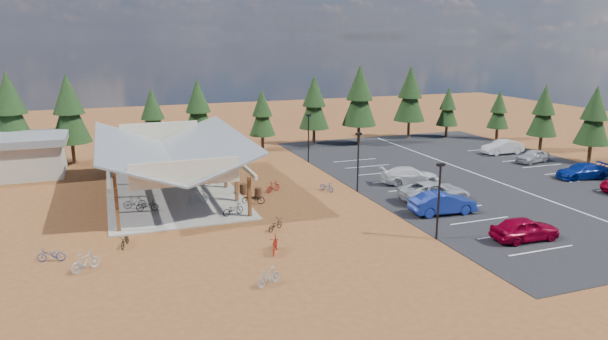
# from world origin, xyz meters

# --- Properties ---
(ground) EXTENTS (140.00, 140.00, 0.00)m
(ground) POSITION_xyz_m (0.00, 0.00, 0.00)
(ground) COLOR brown
(ground) RESTS_ON ground
(asphalt_lot) EXTENTS (27.00, 44.00, 0.04)m
(asphalt_lot) POSITION_xyz_m (18.50, 3.00, 0.02)
(asphalt_lot) COLOR black
(asphalt_lot) RESTS_ON ground
(concrete_pad) EXTENTS (10.60, 18.60, 0.10)m
(concrete_pad) POSITION_xyz_m (-10.00, 7.00, 0.05)
(concrete_pad) COLOR gray
(concrete_pad) RESTS_ON ground
(bike_pavilion) EXTENTS (11.65, 19.40, 4.97)m
(bike_pavilion) POSITION_xyz_m (-10.00, 7.00, 3.82)
(bike_pavilion) COLOR brown
(bike_pavilion) RESTS_ON concrete_pad
(outbuilding) EXTENTS (11.00, 7.00, 3.90)m
(outbuilding) POSITION_xyz_m (-24.00, 18.00, 2.03)
(outbuilding) COLOR #ADA593
(outbuilding) RESTS_ON ground
(lamp_post_0) EXTENTS (0.50, 0.25, 5.14)m
(lamp_post_0) POSITION_xyz_m (5.00, -10.00, 2.98)
(lamp_post_0) COLOR black
(lamp_post_0) RESTS_ON ground
(lamp_post_1) EXTENTS (0.50, 0.25, 5.14)m
(lamp_post_1) POSITION_xyz_m (5.00, 2.00, 2.98)
(lamp_post_1) COLOR black
(lamp_post_1) RESTS_ON ground
(lamp_post_2) EXTENTS (0.50, 0.25, 5.14)m
(lamp_post_2) POSITION_xyz_m (5.00, 14.00, 2.98)
(lamp_post_2) COLOR black
(lamp_post_2) RESTS_ON ground
(trash_bin_0) EXTENTS (0.60, 0.60, 0.90)m
(trash_bin_0) POSITION_xyz_m (-3.55, 3.01, 0.45)
(trash_bin_0) COLOR #3E2516
(trash_bin_0) RESTS_ON ground
(trash_bin_1) EXTENTS (0.60, 0.60, 0.90)m
(trash_bin_1) POSITION_xyz_m (-4.39, 4.66, 0.45)
(trash_bin_1) COLOR #3E2516
(trash_bin_1) RESTS_ON ground
(pine_0) EXTENTS (4.19, 4.19, 9.76)m
(pine_0) POSITION_xyz_m (-23.79, 22.32, 5.96)
(pine_0) COLOR #382314
(pine_0) RESTS_ON ground
(pine_1) EXTENTS (4.05, 4.05, 9.43)m
(pine_1) POSITION_xyz_m (-18.35, 21.86, 5.76)
(pine_1) COLOR #382314
(pine_1) RESTS_ON ground
(pine_2) EXTENTS (3.30, 3.30, 7.69)m
(pine_2) POSITION_xyz_m (-10.08, 21.93, 4.69)
(pine_2) COLOR #382314
(pine_2) RESTS_ON ground
(pine_3) EXTENTS (3.65, 3.65, 8.50)m
(pine_3) POSITION_xyz_m (-5.08, 22.29, 5.19)
(pine_3) COLOR #382314
(pine_3) RESTS_ON ground
(pine_4) EXTENTS (3.07, 3.07, 7.16)m
(pine_4) POSITION_xyz_m (2.28, 22.11, 4.37)
(pine_4) COLOR #382314
(pine_4) RESTS_ON ground
(pine_5) EXTENTS (3.67, 3.67, 8.56)m
(pine_5) POSITION_xyz_m (9.00, 22.72, 5.23)
(pine_5) COLOR #382314
(pine_5) RESTS_ON ground
(pine_6) EXTENTS (4.21, 4.21, 9.82)m
(pine_6) POSITION_xyz_m (14.39, 21.28, 6.00)
(pine_6) COLOR #382314
(pine_6) RESTS_ON ground
(pine_7) EXTENTS (4.05, 4.05, 9.43)m
(pine_7) POSITION_xyz_m (22.49, 23.00, 5.76)
(pine_7) COLOR #382314
(pine_7) RESTS_ON ground
(pine_8) EXTENTS (2.84, 2.84, 6.61)m
(pine_8) POSITION_xyz_m (27.42, 21.61, 4.03)
(pine_8) COLOR #382314
(pine_8) RESTS_ON ground
(pine_11) EXTENTS (3.50, 3.50, 8.15)m
(pine_11) POSITION_xyz_m (33.00, 3.76, 4.98)
(pine_11) COLOR #382314
(pine_11) RESTS_ON ground
(pine_12) EXTENTS (3.31, 3.31, 7.72)m
(pine_12) POSITION_xyz_m (32.41, 10.13, 4.71)
(pine_12) COLOR #382314
(pine_12) RESTS_ON ground
(pine_13) EXTENTS (2.73, 2.73, 6.35)m
(pine_13) POSITION_xyz_m (32.54, 17.86, 3.87)
(pine_13) COLOR #382314
(pine_13) RESTS_ON ground
(bike_0) EXTENTS (1.73, 0.84, 0.87)m
(bike_0) POSITION_xyz_m (-12.42, 2.42, 0.53)
(bike_0) COLOR black
(bike_0) RESTS_ON concrete_pad
(bike_1) EXTENTS (1.80, 0.75, 1.05)m
(bike_1) POSITION_xyz_m (-13.27, 3.32, 0.63)
(bike_1) COLOR gray
(bike_1) RESTS_ON concrete_pad
(bike_2) EXTENTS (1.93, 0.73, 1.00)m
(bike_2) POSITION_xyz_m (-12.44, 9.79, 0.60)
(bike_2) COLOR #1A3899
(bike_2) RESTS_ON concrete_pad
(bike_3) EXTENTS (1.89, 0.88, 1.10)m
(bike_3) POSITION_xyz_m (-11.07, 12.67, 0.65)
(bike_3) COLOR maroon
(bike_3) RESTS_ON concrete_pad
(bike_4) EXTENTS (1.83, 1.14, 0.91)m
(bike_4) POSITION_xyz_m (-6.52, -0.80, 0.55)
(bike_4) COLOR black
(bike_4) RESTS_ON concrete_pad
(bike_5) EXTENTS (1.85, 0.91, 1.07)m
(bike_5) POSITION_xyz_m (-8.38, 3.24, 0.63)
(bike_5) COLOR gray
(bike_5) RESTS_ON concrete_pad
(bike_6) EXTENTS (1.84, 0.70, 0.96)m
(bike_6) POSITION_xyz_m (-8.54, 10.48, 0.58)
(bike_6) COLOR navy
(bike_6) RESTS_ON concrete_pad
(bike_7) EXTENTS (1.48, 0.48, 0.88)m
(bike_7) POSITION_xyz_m (-9.13, 11.19, 0.54)
(bike_7) COLOR #9D321D
(bike_7) RESTS_ON concrete_pad
(bike_8) EXTENTS (0.97, 1.66, 0.82)m
(bike_8) POSITION_xyz_m (-14.31, -4.35, 0.41)
(bike_8) COLOR black
(bike_8) RESTS_ON ground
(bike_9) EXTENTS (1.79, 1.35, 1.07)m
(bike_9) POSITION_xyz_m (-16.57, -7.37, 0.54)
(bike_9) COLOR #9A9EA2
(bike_9) RESTS_ON ground
(bike_10) EXTENTS (1.70, 0.90, 0.85)m
(bike_10) POSITION_xyz_m (-18.52, -5.25, 0.43)
(bike_10) COLOR navy
(bike_10) RESTS_ON ground
(bike_11) EXTENTS (1.22, 1.86, 1.09)m
(bike_11) POSITION_xyz_m (-5.65, -8.51, 0.54)
(bike_11) COLOR maroon
(bike_11) RESTS_ON ground
(bike_12) EXTENTS (1.52, 1.34, 0.79)m
(bike_12) POSITION_xyz_m (-4.47, -4.73, 0.40)
(bike_12) COLOR black
(bike_12) RESTS_ON ground
(bike_13) EXTENTS (1.69, 1.18, 1.00)m
(bike_13) POSITION_xyz_m (-7.31, -12.76, 0.50)
(bike_13) COLOR gray
(bike_13) RESTS_ON ground
(bike_14) EXTENTS (1.10, 1.70, 0.84)m
(bike_14) POSITION_xyz_m (2.59, 3.09, 0.42)
(bike_14) COLOR navy
(bike_14) RESTS_ON ground
(bike_15) EXTENTS (1.62, 1.18, 0.96)m
(bike_15) POSITION_xyz_m (-1.83, 4.41, 0.48)
(bike_15) COLOR maroon
(bike_15) RESTS_ON ground
(bike_16) EXTENTS (1.91, 1.14, 0.95)m
(bike_16) POSITION_xyz_m (-4.33, 1.62, 0.47)
(bike_16) COLOR black
(bike_16) RESTS_ON ground
(car_0) EXTENTS (4.63, 2.05, 1.55)m
(car_0) POSITION_xyz_m (10.27, -12.16, 0.81)
(car_0) COLOR maroon
(car_0) RESTS_ON asphalt_lot
(car_1) EXTENTS (5.15, 2.15, 1.66)m
(car_1) POSITION_xyz_m (8.38, -5.66, 0.87)
(car_1) COLOR navy
(car_1) RESTS_ON asphalt_lot
(car_2) EXTENTS (5.98, 3.08, 1.61)m
(car_2) POSITION_xyz_m (9.57, -2.77, 0.85)
(car_2) COLOR #A8ACB0
(car_2) RESTS_ON asphalt_lot
(car_3) EXTENTS (5.55, 3.16, 1.52)m
(car_3) POSITION_xyz_m (10.58, 2.67, 0.80)
(car_3) COLOR silver
(car_3) RESTS_ON asphalt_lot
(car_7) EXTENTS (5.15, 2.60, 1.43)m
(car_7) POSITION_xyz_m (26.67, -1.30, 0.76)
(car_7) COLOR navy
(car_7) RESTS_ON asphalt_lot
(car_8) EXTENTS (4.26, 2.37, 1.37)m
(car_8) POSITION_xyz_m (27.16, 5.60, 0.73)
(car_8) COLOR #989BA0
(car_8) RESTS_ON asphalt_lot
(car_9) EXTENTS (4.80, 1.73, 1.58)m
(car_9) POSITION_xyz_m (27.12, 10.26, 0.83)
(car_9) COLOR silver
(car_9) RESTS_ON asphalt_lot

